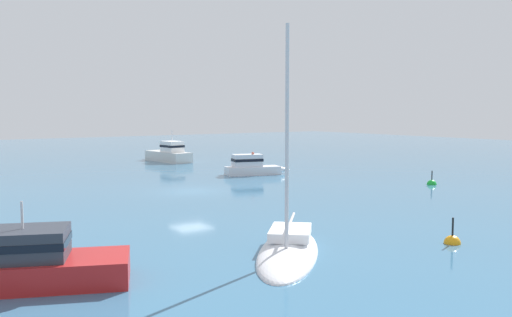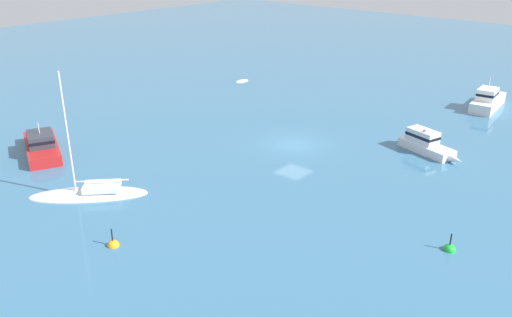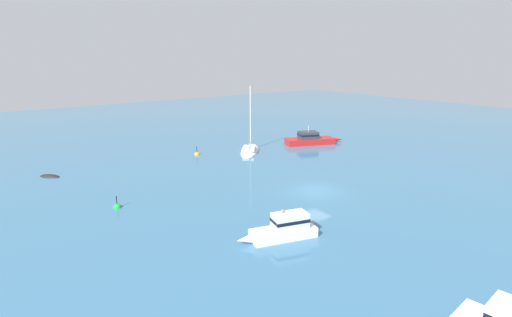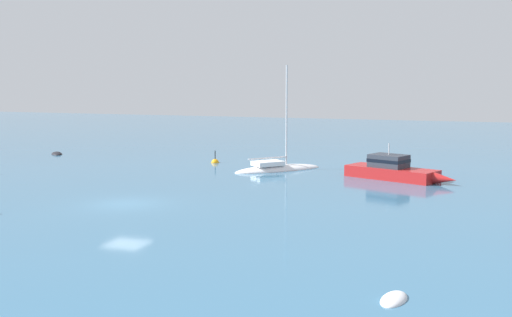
{
  "view_description": "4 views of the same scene",
  "coord_description": "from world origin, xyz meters",
  "px_view_note": "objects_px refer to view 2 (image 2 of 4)",
  "views": [
    {
      "loc": [
        -17.44,
        -32.9,
        5.44
      ],
      "look_at": [
        -0.11,
        -7.88,
        2.81
      ],
      "focal_mm": 38.62,
      "sensor_mm": 36.0,
      "label": 1
    },
    {
      "loc": [
        24.75,
        -32.97,
        16.11
      ],
      "look_at": [
        1.61,
        -6.7,
        1.31
      ],
      "focal_mm": 36.92,
      "sensor_mm": 36.0,
      "label": 2
    },
    {
      "loc": [
        26.29,
        25.22,
        12.52
      ],
      "look_at": [
        3.1,
        -5.12,
        2.59
      ],
      "focal_mm": 28.25,
      "sensor_mm": 36.0,
      "label": 3
    },
    {
      "loc": [
        -20.04,
        35.28,
        7.83
      ],
      "look_at": [
        -6.14,
        -6.59,
        2.23
      ],
      "focal_mm": 46.86,
      "sensor_mm": 36.0,
      "label": 4
    }
  ],
  "objects_px": {
    "channel_buoy": "(449,250)",
    "powerboat": "(426,143)",
    "mooring_buoy": "(113,246)",
    "rib": "(242,81)",
    "launch_1": "(41,144)",
    "launch": "(488,100)",
    "sailboat": "(89,194)"
  },
  "relations": [
    {
      "from": "launch",
      "to": "channel_buoy",
      "type": "distance_m",
      "value": 29.45
    },
    {
      "from": "channel_buoy",
      "to": "sailboat",
      "type": "bearing_deg",
      "value": -155.55
    },
    {
      "from": "rib",
      "to": "mooring_buoy",
      "type": "relative_size",
      "value": 1.34
    },
    {
      "from": "powerboat",
      "to": "launch",
      "type": "bearing_deg",
      "value": 108.26
    },
    {
      "from": "launch",
      "to": "rib",
      "type": "xyz_separation_m",
      "value": [
        -25.97,
        -8.83,
        -0.82
      ]
    },
    {
      "from": "mooring_buoy",
      "to": "launch",
      "type": "bearing_deg",
      "value": 80.79
    },
    {
      "from": "launch",
      "to": "sailboat",
      "type": "relative_size",
      "value": 0.91
    },
    {
      "from": "launch_1",
      "to": "sailboat",
      "type": "distance_m",
      "value": 9.8
    },
    {
      "from": "channel_buoy",
      "to": "mooring_buoy",
      "type": "height_order",
      "value": "mooring_buoy"
    },
    {
      "from": "sailboat",
      "to": "launch",
      "type": "bearing_deg",
      "value": -156.09
    },
    {
      "from": "powerboat",
      "to": "launch",
      "type": "distance_m",
      "value": 15.54
    },
    {
      "from": "powerboat",
      "to": "launch_1",
      "type": "distance_m",
      "value": 31.04
    },
    {
      "from": "sailboat",
      "to": "channel_buoy",
      "type": "xyz_separation_m",
      "value": [
        20.95,
        9.52,
        -0.09
      ]
    },
    {
      "from": "channel_buoy",
      "to": "powerboat",
      "type": "bearing_deg",
      "value": 119.79
    },
    {
      "from": "rib",
      "to": "launch_1",
      "type": "xyz_separation_m",
      "value": [
        3.27,
        -27.3,
        0.69
      ]
    },
    {
      "from": "launch_1",
      "to": "launch",
      "type": "bearing_deg",
      "value": -98.86
    },
    {
      "from": "mooring_buoy",
      "to": "sailboat",
      "type": "bearing_deg",
      "value": 158.21
    },
    {
      "from": "powerboat",
      "to": "launch_1",
      "type": "bearing_deg",
      "value": -122.01
    },
    {
      "from": "rib",
      "to": "channel_buoy",
      "type": "distance_m",
      "value": 39.07
    },
    {
      "from": "launch",
      "to": "channel_buoy",
      "type": "xyz_separation_m",
      "value": [
        7.86,
        -28.37,
        -0.81
      ]
    },
    {
      "from": "channel_buoy",
      "to": "mooring_buoy",
      "type": "xyz_separation_m",
      "value": [
        -14.43,
        -12.13,
        0.0
      ]
    },
    {
      "from": "mooring_buoy",
      "to": "rib",
      "type": "bearing_deg",
      "value": 121.49
    },
    {
      "from": "launch",
      "to": "launch_1",
      "type": "xyz_separation_m",
      "value": [
        -22.71,
        -36.14,
        -0.13
      ]
    },
    {
      "from": "launch_1",
      "to": "sailboat",
      "type": "xyz_separation_m",
      "value": [
        9.62,
        -1.76,
        -0.59
      ]
    },
    {
      "from": "launch",
      "to": "launch_1",
      "type": "distance_m",
      "value": 42.68
    },
    {
      "from": "launch_1",
      "to": "sailboat",
      "type": "relative_size",
      "value": 0.95
    },
    {
      "from": "mooring_buoy",
      "to": "launch_1",
      "type": "bearing_deg",
      "value": 164.85
    },
    {
      "from": "powerboat",
      "to": "rib",
      "type": "bearing_deg",
      "value": -177.8
    },
    {
      "from": "launch_1",
      "to": "rib",
      "type": "bearing_deg",
      "value": -59.9
    },
    {
      "from": "channel_buoy",
      "to": "launch_1",
      "type": "bearing_deg",
      "value": -165.75
    },
    {
      "from": "launch_1",
      "to": "mooring_buoy",
      "type": "distance_m",
      "value": 16.73
    },
    {
      "from": "launch",
      "to": "rib",
      "type": "distance_m",
      "value": 27.45
    }
  ]
}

